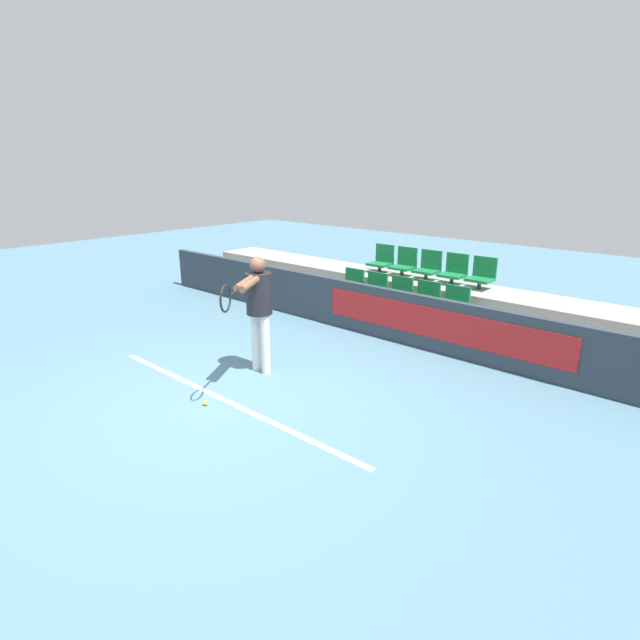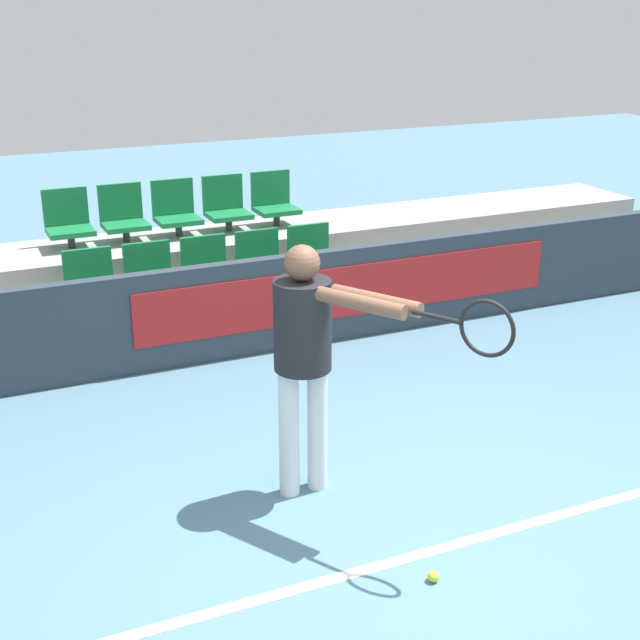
# 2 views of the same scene
# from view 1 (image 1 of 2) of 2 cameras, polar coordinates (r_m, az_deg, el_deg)

# --- Properties ---
(ground_plane) EXTENTS (30.00, 30.00, 0.00)m
(ground_plane) POSITION_cam_1_polar(r_m,az_deg,el_deg) (6.43, -11.69, -9.29)
(ground_plane) COLOR slate
(court_baseline) EXTENTS (4.61, 0.08, 0.01)m
(court_baseline) POSITION_cam_1_polar(r_m,az_deg,el_deg) (6.49, -10.89, -8.94)
(court_baseline) COLOR white
(court_baseline) RESTS_ON ground
(barrier_wall) EXTENTS (11.45, 0.14, 0.87)m
(barrier_wall) POSITION_cam_1_polar(r_m,az_deg,el_deg) (8.56, 6.55, 0.95)
(barrier_wall) COLOR #2D3842
(barrier_wall) RESTS_ON ground
(bleacher_tier_front) EXTENTS (11.05, 1.02, 0.35)m
(bleacher_tier_front) POSITION_cam_1_polar(r_m,az_deg,el_deg) (9.12, 8.46, 0.20)
(bleacher_tier_front) COLOR #9E9E99
(bleacher_tier_front) RESTS_ON ground
(bleacher_tier_middle) EXTENTS (11.05, 1.02, 0.70)m
(bleacher_tier_middle) POSITION_cam_1_polar(r_m,az_deg,el_deg) (9.91, 11.71, 2.48)
(bleacher_tier_middle) COLOR #9E9E99
(bleacher_tier_middle) RESTS_ON ground
(stadium_chair_0) EXTENTS (0.44, 0.39, 0.56)m
(stadium_chair_0) POSITION_cam_1_polar(r_m,az_deg,el_deg) (9.70, 3.61, 4.00)
(stadium_chair_0) COLOR #333333
(stadium_chair_0) RESTS_ON bleacher_tier_front
(stadium_chair_1) EXTENTS (0.44, 0.39, 0.56)m
(stadium_chair_1) POSITION_cam_1_polar(r_m,az_deg,el_deg) (9.39, 6.22, 3.48)
(stadium_chair_1) COLOR #333333
(stadium_chair_1) RESTS_ON bleacher_tier_front
(stadium_chair_2) EXTENTS (0.44, 0.39, 0.56)m
(stadium_chair_2) POSITION_cam_1_polar(r_m,az_deg,el_deg) (9.11, 9.00, 2.92)
(stadium_chair_2) COLOR #333333
(stadium_chair_2) RESTS_ON bleacher_tier_front
(stadium_chair_3) EXTENTS (0.44, 0.39, 0.56)m
(stadium_chair_3) POSITION_cam_1_polar(r_m,az_deg,el_deg) (8.84, 11.95, 2.31)
(stadium_chair_3) COLOR #333333
(stadium_chair_3) RESTS_ON bleacher_tier_front
(stadium_chair_4) EXTENTS (0.44, 0.39, 0.56)m
(stadium_chair_4) POSITION_cam_1_polar(r_m,az_deg,el_deg) (8.60, 15.06, 1.66)
(stadium_chair_4) COLOR #333333
(stadium_chair_4) RESTS_ON bleacher_tier_front
(stadium_chair_5) EXTENTS (0.44, 0.39, 0.56)m
(stadium_chair_5) POSITION_cam_1_polar(r_m,az_deg,el_deg) (10.44, 7.09, 6.83)
(stadium_chair_5) COLOR #333333
(stadium_chair_5) RESTS_ON bleacher_tier_middle
(stadium_chair_6) EXTENTS (0.44, 0.39, 0.56)m
(stadium_chair_6) POSITION_cam_1_polar(r_m,az_deg,el_deg) (10.15, 9.61, 6.42)
(stadium_chair_6) COLOR #333333
(stadium_chair_6) RESTS_ON bleacher_tier_middle
(stadium_chair_7) EXTENTS (0.44, 0.39, 0.56)m
(stadium_chair_7) POSITION_cam_1_polar(r_m,az_deg,el_deg) (9.88, 12.28, 5.97)
(stadium_chair_7) COLOR #333333
(stadium_chair_7) RESTS_ON bleacher_tier_middle
(stadium_chair_8) EXTENTS (0.44, 0.39, 0.56)m
(stadium_chair_8) POSITION_cam_1_polar(r_m,az_deg,el_deg) (9.64, 15.08, 5.48)
(stadium_chair_8) COLOR #333333
(stadium_chair_8) RESTS_ON bleacher_tier_middle
(stadium_chair_9) EXTENTS (0.44, 0.39, 0.56)m
(stadium_chair_9) POSITION_cam_1_polar(r_m,az_deg,el_deg) (9.42, 18.02, 4.95)
(stadium_chair_9) COLOR #333333
(stadium_chair_9) RESTS_ON bleacher_tier_middle
(tennis_player) EXTENTS (0.88, 1.37, 1.66)m
(tennis_player) POSITION_cam_1_polar(r_m,az_deg,el_deg) (6.86, -7.12, 2.02)
(tennis_player) COLOR silver
(tennis_player) RESTS_ON ground
(tennis_ball) EXTENTS (0.07, 0.07, 0.07)m
(tennis_ball) POSITION_cam_1_polar(r_m,az_deg,el_deg) (6.39, -12.95, -9.23)
(tennis_ball) COLOR #CCDB33
(tennis_ball) RESTS_ON ground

